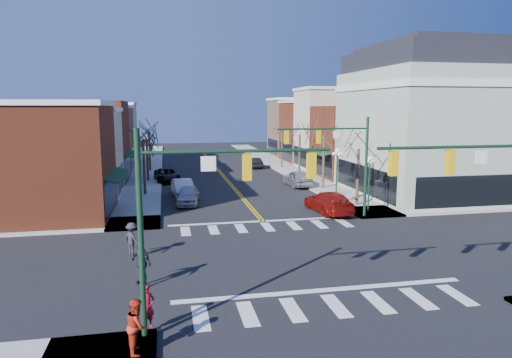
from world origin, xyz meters
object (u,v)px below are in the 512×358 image
lamppost_midblock (337,164)px  pedestrian_dark_a (141,262)px  victorian_corner (429,121)px  car_right_far (254,163)px  car_left_far (167,175)px  car_left_mid (183,188)px  pedestrian_red_b (137,326)px  car_left_near (188,195)px  lamppost_corner (369,174)px  car_right_near (329,202)px  car_right_mid (297,178)px  pedestrian_dark_b (132,239)px  pedestrian_red_a (147,307)px

lamppost_midblock → pedestrian_dark_a: bearing=-132.0°
victorian_corner → car_right_far: victorian_corner is taller
car_left_far → car_left_mid: bearing=-88.8°
pedestrian_red_b → car_left_near: bearing=-10.0°
car_left_near → car_right_far: 23.24m
lamppost_corner → car_left_far: bearing=129.0°
car_right_near → pedestrian_red_b: bearing=49.6°
lamppost_midblock → pedestrian_dark_a: (-15.91, -17.67, -1.83)m
car_right_mid → pedestrian_dark_a: pedestrian_dark_a is taller
lamppost_corner → car_right_near: 3.63m
victorian_corner → car_right_far: size_ratio=3.46×
victorian_corner → lamppost_midblock: (-8.30, 0.50, -3.70)m
car_right_mid → car_right_near: bearing=81.9°
pedestrian_dark_b → car_right_near: bearing=-99.9°
car_left_mid → pedestrian_dark_b: bearing=-107.2°
car_left_mid → car_right_mid: size_ratio=0.97×
car_left_mid → pedestrian_dark_a: size_ratio=2.37×
car_left_far → pedestrian_red_b: 35.03m
car_left_far → pedestrian_dark_a: 29.24m
car_right_near → car_left_far: bearing=-59.6°
lamppost_midblock → pedestrian_red_a: 26.96m
car_right_far → pedestrian_dark_a: pedestrian_dark_a is taller
car_left_far → pedestrian_red_b: (-1.17, -35.01, 0.33)m
car_left_near → pedestrian_dark_a: pedestrian_dark_a is taller
car_left_mid → car_right_mid: car_right_mid is taller
car_left_mid → car_right_far: 20.48m
victorian_corner → car_left_mid: size_ratio=3.05×
lamppost_corner → pedestrian_red_a: (-15.50, -15.47, -2.01)m
car_left_mid → car_left_far: (-1.33, 8.78, -0.06)m
car_right_near → pedestrian_dark_a: pedestrian_dark_a is taller
victorian_corner → pedestrian_red_b: victorian_corner is taller
lamppost_corner → car_right_near: (-2.75, 0.98, -2.16)m
pedestrian_red_b → pedestrian_dark_b: (-0.80, 10.00, -0.01)m
lamppost_corner → car_right_mid: bearing=98.2°
lamppost_corner → car_right_mid: 12.80m
victorian_corner → car_left_near: 22.10m
car_left_near → lamppost_midblock: bearing=8.5°
car_right_near → pedestrian_red_b: size_ratio=3.12×
pedestrian_red_a → pedestrian_dark_b: (-1.06, 8.50, 0.08)m
lamppost_midblock → pedestrian_red_b: 28.34m
lamppost_corner → pedestrian_dark_a: (-15.91, -11.17, -1.83)m
pedestrian_red_b → victorian_corner: bearing=-49.5°
car_right_mid → pedestrian_red_b: (-13.97, -29.46, 0.22)m
car_left_near → pedestrian_dark_b: pedestrian_dark_b is taller
pedestrian_red_a → pedestrian_dark_b: bearing=60.8°
car_right_far → pedestrian_red_a: 44.36m
pedestrian_red_a → pedestrian_red_b: 1.53m
car_left_near → pedestrian_dark_b: 13.49m
car_left_near → car_left_far: bearing=104.1°
car_left_near → car_right_far: car_left_near is taller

